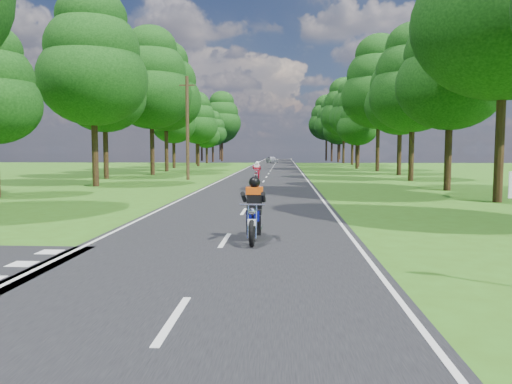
{
  "coord_description": "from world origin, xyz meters",
  "views": [
    {
      "loc": [
        1.51,
        -10.59,
        2.34
      ],
      "look_at": [
        0.69,
        4.0,
        1.1
      ],
      "focal_mm": 35.0,
      "sensor_mm": 36.0,
      "label": 1
    }
  ],
  "objects": [
    {
      "name": "ground",
      "position": [
        0.0,
        0.0,
        0.0
      ],
      "size": [
        160.0,
        160.0,
        0.0
      ],
      "primitive_type": "plane",
      "color": "#325D15",
      "rests_on": "ground"
    },
    {
      "name": "distant_car",
      "position": [
        -0.6,
        76.68,
        0.63
      ],
      "size": [
        2.42,
        3.87,
        1.23
      ],
      "primitive_type": "imported",
      "rotation": [
        0.0,
        0.0,
        0.29
      ],
      "color": "silver",
      "rests_on": "main_road"
    },
    {
      "name": "road_markings",
      "position": [
        -0.14,
        48.13,
        0.02
      ],
      "size": [
        7.4,
        140.0,
        0.01
      ],
      "color": "silver",
      "rests_on": "main_road"
    },
    {
      "name": "rider_far_red",
      "position": [
        -0.42,
        24.88,
        0.78
      ],
      "size": [
        0.66,
        1.83,
        1.51
      ],
      "primitive_type": null,
      "rotation": [
        0.0,
        0.0,
        -0.03
      ],
      "color": "#B60E20",
      "rests_on": "main_road"
    },
    {
      "name": "rider_near_blue",
      "position": [
        0.75,
        1.99,
        0.84
      ],
      "size": [
        0.66,
        1.97,
        1.64
      ],
      "primitive_type": null,
      "rotation": [
        0.0,
        0.0,
        0.0
      ],
      "color": "#0C108A",
      "rests_on": "main_road"
    },
    {
      "name": "telegraph_pole",
      "position": [
        -6.0,
        28.0,
        4.07
      ],
      "size": [
        1.2,
        0.26,
        8.0
      ],
      "color": "#382616",
      "rests_on": "ground"
    },
    {
      "name": "treeline",
      "position": [
        1.43,
        60.06,
        8.25
      ],
      "size": [
        40.0,
        115.35,
        14.78
      ],
      "color": "black",
      "rests_on": "ground"
    },
    {
      "name": "main_road",
      "position": [
        0.0,
        50.0,
        0.01
      ],
      "size": [
        7.0,
        140.0,
        0.02
      ],
      "primitive_type": "cube",
      "color": "black",
      "rests_on": "ground"
    }
  ]
}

